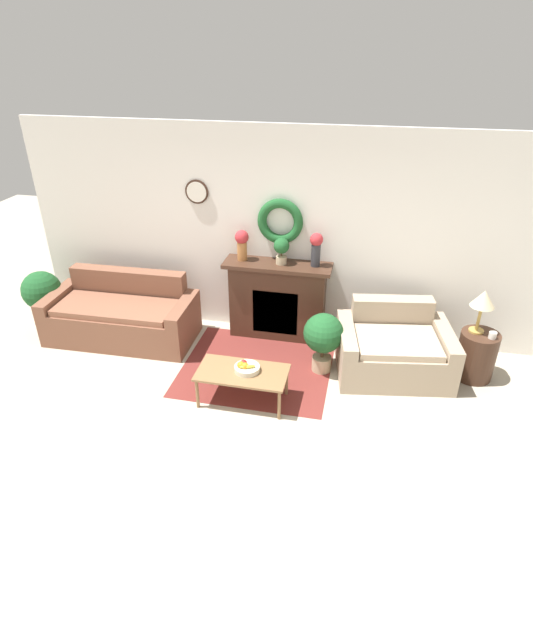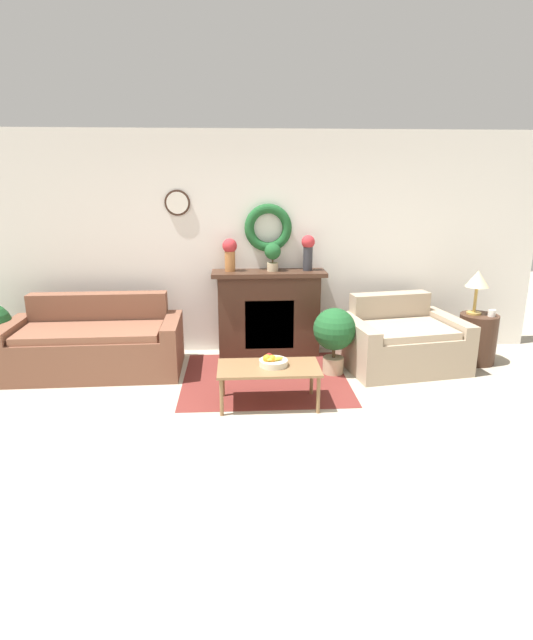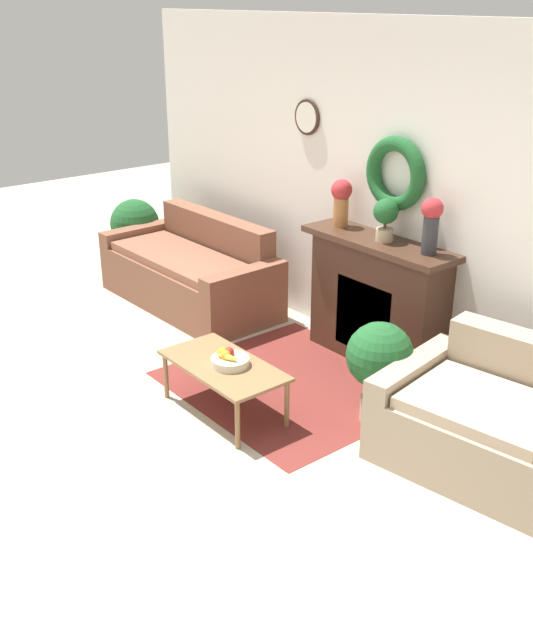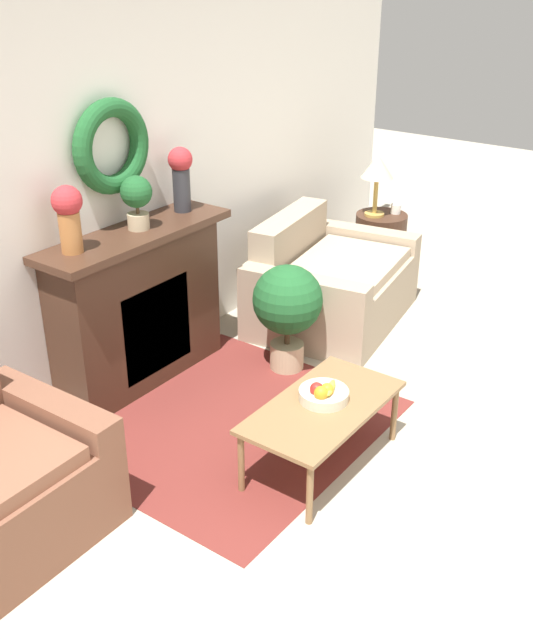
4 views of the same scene
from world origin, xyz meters
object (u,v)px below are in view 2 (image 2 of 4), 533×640
Objects in this scene: couch_left at (95,345)px; vase_on_mantel_right at (308,250)px; side_table_by_loveseat at (477,339)px; fireplace at (269,313)px; fruit_bowl at (273,362)px; table_lamp at (478,281)px; coffee_table at (269,370)px; loveseat_right at (401,342)px; potted_plant_on_mantel at (273,254)px; vase_on_mantel_left at (230,252)px; mug at (492,313)px; potted_plant_floor_by_loveseat at (334,332)px.

vase_on_mantel_right is at bearing 9.86° from couch_left.
fireplace is at bearing 169.73° from side_table_by_loveseat.
table_lamp is at bearing 23.19° from fruit_bowl.
coffee_table is at bearing -110.81° from vase_on_mantel_right.
coffee_table is (-1.61, -0.96, 0.06)m from loveseat_right.
coffee_table is (1.92, -1.00, 0.04)m from couch_left.
potted_plant_on_mantel reaches higher than couch_left.
vase_on_mantel_left reaches higher than loveseat_right.
fireplace is at bearing -0.68° from vase_on_mantel_left.
side_table_by_loveseat is 0.70m from table_lamp.
fireplace reaches higher than mug.
potted_plant_on_mantel is (2.06, 0.47, 0.95)m from couch_left.
couch_left is at bearing -162.43° from vase_on_mantel_left.
side_table_by_loveseat is at bearing -10.27° from fireplace.
vase_on_mantel_left reaches higher than potted_plant_floor_by_loveseat.
side_table_by_loveseat reaches higher than fruit_bowl.
fireplace reaches higher than potted_plant_floor_by_loveseat.
mug is at bearing -11.55° from fireplace.
vase_on_mantel_left is at bearing 179.32° from fireplace.
vase_on_mantel_right is at bearing 70.22° from fruit_bowl.
side_table_by_loveseat is 6.93× the size of mug.
mug reaches higher than coffee_table.
coffee_table is at bearing -93.55° from fireplace.
vase_on_mantel_right is at bearing 168.10° from table_lamp.
mug is at bearing -14.20° from vase_on_mantel_right.
vase_on_mantel_left is at bearing 148.55° from potted_plant_floor_by_loveseat.
couch_left is at bearing -178.96° from table_lamp.
mug is 0.22× the size of vase_on_mantel_left.
loveseat_right is at bearing -14.96° from vase_on_mantel_left.
fireplace is 2.64× the size of table_lamp.
vase_on_mantel_left is (1.55, 0.49, 0.98)m from couch_left.
potted_plant_on_mantel reaches higher than loveseat_right.
fireplace is at bearing 170.51° from table_lamp.
potted_plant_floor_by_loveseat is at bearing 45.55° from fruit_bowl.
potted_plant_floor_by_loveseat is (-0.83, -0.18, 0.18)m from loveseat_right.
fruit_bowl is 1.79m from vase_on_mantel_right.
potted_plant_floor_by_loveseat is at bearing -31.45° from vase_on_mantel_left.
loveseat_right is 3.40× the size of vase_on_mantel_right.
potted_plant_floor_by_loveseat is (0.78, 0.78, 0.13)m from coffee_table.
fireplace is 0.95× the size of loveseat_right.
fruit_bowl is 0.70× the size of vase_on_mantel_left.
side_table_by_loveseat is at bearing 21.88° from fruit_bowl.
vase_on_mantel_left is 0.92× the size of vase_on_mantel_right.
coffee_table is at bearing -158.62° from loveseat_right.
coffee_table is at bearing -28.78° from couch_left.
loveseat_right is at bearing -19.12° from potted_plant_on_mantel.
fireplace is 3.22× the size of vase_on_mantel_right.
couch_left is 4.48m from table_lamp.
vase_on_mantel_left reaches higher than fireplace.
fireplace is at bearing 87.89° from fruit_bowl.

